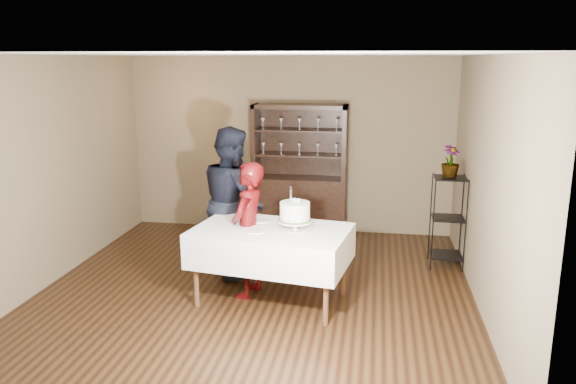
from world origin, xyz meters
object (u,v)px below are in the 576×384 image
object	(u,v)px
cake_table	(271,246)
potted_plant	(450,161)
china_hutch	(300,192)
woman	(248,230)
plant_etagere	(448,218)
man	(233,201)
cake	(295,213)

from	to	relation	value
cake_table	potted_plant	bearing A→B (deg)	35.69
china_hutch	cake_table	bearing A→B (deg)	-89.30
woman	potted_plant	size ratio (longest dim) A/B	3.86
cake_table	woman	xyz separation A→B (m)	(-0.29, 0.13, 0.13)
cake_table	potted_plant	xyz separation A→B (m)	(2.04, 1.47, 0.75)
plant_etagere	potted_plant	bearing A→B (deg)	109.11
woman	potted_plant	bearing A→B (deg)	131.71
man	cake	size ratio (longest dim) A/B	3.72
man	cake_table	bearing A→B (deg)	-171.20
man	cake	distance (m)	1.22
china_hutch	woman	distance (m)	2.37
potted_plant	cake_table	bearing A→B (deg)	-144.31
cake_table	potted_plant	world-z (taller)	potted_plant
man	cake	world-z (taller)	man
plant_etagere	man	xyz separation A→B (m)	(-2.68, -0.64, 0.28)
cake_table	cake	distance (m)	0.48
plant_etagere	woman	distance (m)	2.68
cake_table	man	xyz separation A→B (m)	(-0.63, 0.79, 0.29)
china_hutch	plant_etagere	xyz separation A→B (m)	(2.08, -1.05, -0.01)
cake_table	china_hutch	bearing A→B (deg)	90.70
potted_plant	china_hutch	bearing A→B (deg)	153.72
man	cake	xyz separation A→B (m)	(0.90, -0.82, 0.11)
cake	potted_plant	world-z (taller)	potted_plant
china_hutch	cake	bearing A→B (deg)	-83.30
china_hutch	woman	xyz separation A→B (m)	(-0.26, -2.36, 0.11)
china_hutch	cake	xyz separation A→B (m)	(0.30, -2.52, 0.38)
china_hutch	cake	distance (m)	2.56
cake_table	woman	world-z (taller)	woman
plant_etagere	china_hutch	bearing A→B (deg)	153.17
man	china_hutch	bearing A→B (deg)	-49.52
china_hutch	woman	size ratio (longest dim) A/B	1.29
china_hutch	cake_table	xyz separation A→B (m)	(0.03, -2.49, -0.02)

